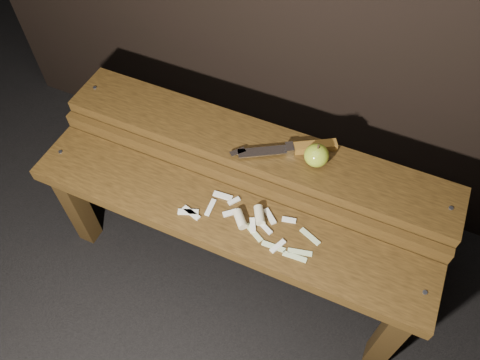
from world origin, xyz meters
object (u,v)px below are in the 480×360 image
at_px(bench_front_tier, 223,230).
at_px(apple, 317,155).
at_px(bench_rear_tier, 254,161).
at_px(knife, 301,148).

distance_m(bench_front_tier, apple, 0.34).
relative_size(bench_front_tier, bench_rear_tier, 1.00).
relative_size(bench_front_tier, knife, 4.32).
distance_m(bench_front_tier, knife, 0.33).
xyz_separation_m(apple, knife, (-0.05, 0.02, -0.02)).
distance_m(bench_rear_tier, apple, 0.22).
height_order(bench_rear_tier, knife, knife).
xyz_separation_m(bench_rear_tier, apple, (0.18, 0.00, 0.12)).
height_order(bench_rear_tier, apple, apple).
xyz_separation_m(bench_front_tier, knife, (0.13, 0.25, 0.16)).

